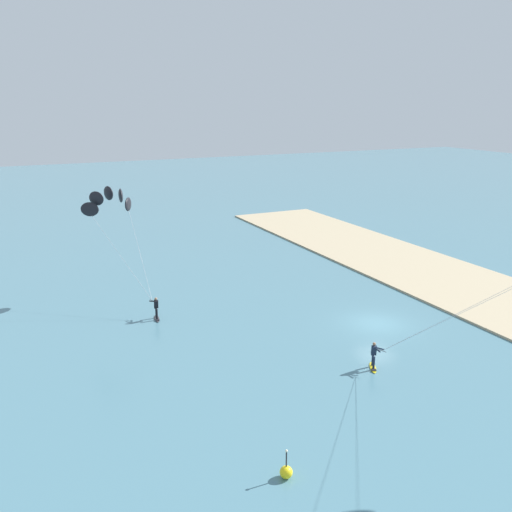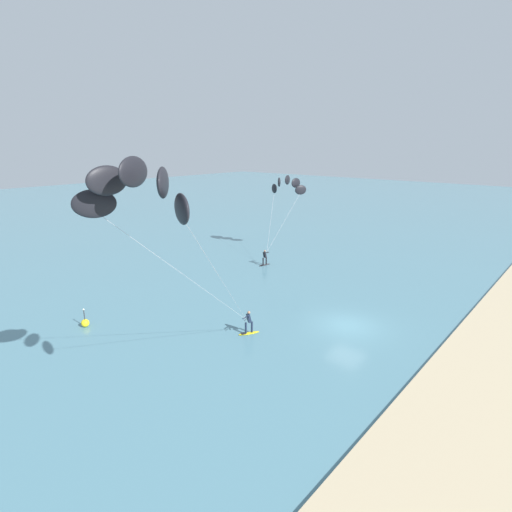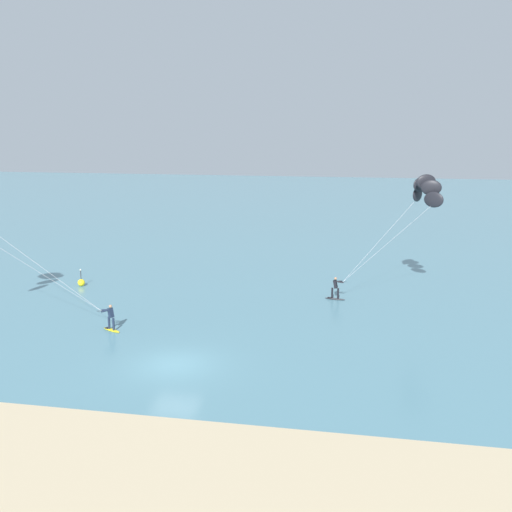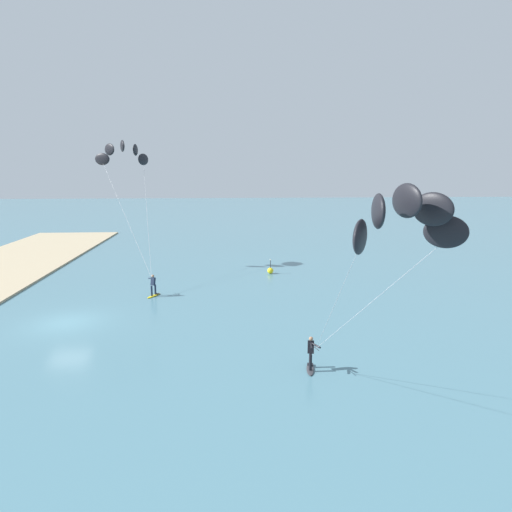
{
  "view_description": "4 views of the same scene",
  "coord_description": "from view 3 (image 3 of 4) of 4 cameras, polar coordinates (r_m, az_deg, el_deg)",
  "views": [
    {
      "loc": [
        -30.55,
        24.21,
        15.58
      ],
      "look_at": [
        3.9,
        7.82,
        5.03
      ],
      "focal_mm": 39.66,
      "sensor_mm": 36.0,
      "label": 1
    },
    {
      "loc": [
        -24.52,
        -12.36,
        12.59
      ],
      "look_at": [
        -1.76,
        7.21,
        4.26
      ],
      "focal_mm": 28.4,
      "sensor_mm": 36.0,
      "label": 2
    },
    {
      "loc": [
        10.01,
        -29.43,
        12.66
      ],
      "look_at": [
        2.95,
        7.92,
        4.4
      ],
      "focal_mm": 42.86,
      "sensor_mm": 36.0,
      "label": 3
    },
    {
      "loc": [
        27.61,
        10.15,
        9.57
      ],
      "look_at": [
        0.9,
        11.93,
        4.3
      ],
      "focal_mm": 31.34,
      "sensor_mm": 36.0,
      "label": 4
    }
  ],
  "objects": [
    {
      "name": "sand_strip",
      "position": [
        23.82,
        -17.08,
        -20.21
      ],
      "size": [
        80.0,
        11.42,
        0.16
      ],
      "primitive_type": "cube",
      "color": "tan",
      "rests_on": "ground"
    },
    {
      "name": "ground_plane",
      "position": [
        33.56,
        -7.59,
        -10.01
      ],
      "size": [
        240.0,
        240.0,
        0.0
      ],
      "primitive_type": "plane",
      "color": "slate"
    },
    {
      "name": "kitesurfer_nearshore",
      "position": [
        45.58,
        15.16,
        5.54
      ],
      "size": [
        8.06,
        4.35,
        9.12
      ],
      "color": "#333338",
      "rests_on": "ground"
    },
    {
      "name": "marker_buoy",
      "position": [
        50.52,
        -15.99,
        -2.38
      ],
      "size": [
        0.56,
        0.56,
        1.38
      ],
      "color": "yellow",
      "rests_on": "ground"
    }
  ]
}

